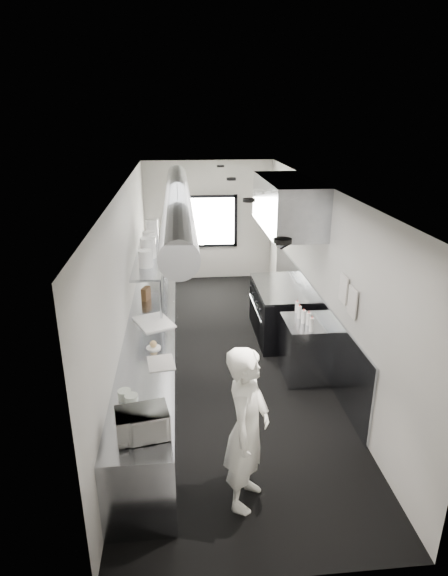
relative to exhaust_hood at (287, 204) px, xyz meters
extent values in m
cube|color=black|center=(-1.10, -0.70, -2.39)|extent=(3.00, 8.00, 0.01)
cube|color=silver|center=(-1.10, -0.70, 0.41)|extent=(3.00, 8.00, 0.01)
cube|color=#B3B1AA|center=(-1.10, 3.30, -0.99)|extent=(3.00, 0.02, 2.80)
cube|color=#B3B1AA|center=(-1.10, -4.70, -0.99)|extent=(3.00, 0.02, 2.80)
cube|color=#B3B1AA|center=(-2.60, -0.70, -0.99)|extent=(0.02, 8.00, 2.80)
cube|color=#B3B1AA|center=(0.40, -0.70, -0.99)|extent=(0.02, 8.00, 2.80)
cube|color=#9498A1|center=(0.38, -0.40, -1.84)|extent=(0.03, 5.50, 1.10)
cylinder|color=#9C9EA4|center=(-1.80, -0.30, 0.16)|extent=(0.40, 6.40, 0.40)
cube|color=white|center=(-1.10, 3.26, -0.99)|extent=(1.20, 0.03, 1.10)
cube|color=black|center=(-1.10, 3.28, -0.42)|extent=(1.36, 0.03, 0.08)
cube|color=black|center=(-1.10, 3.28, -1.57)|extent=(1.36, 0.03, 0.08)
cube|color=black|center=(-1.74, 3.28, -0.99)|extent=(0.08, 0.03, 1.25)
cube|color=black|center=(-0.46, 3.28, -0.99)|extent=(0.08, 0.03, 1.25)
cube|color=#9498A1|center=(0.00, 0.00, 0.01)|extent=(0.80, 2.20, 0.80)
cube|color=#9498A1|center=(-0.38, 0.00, -0.38)|extent=(0.05, 2.20, 0.05)
cube|color=black|center=(-0.08, 0.00, -0.33)|extent=(0.50, 2.10, 0.28)
cube|color=#9498A1|center=(-2.25, -1.20, -1.94)|extent=(0.70, 6.00, 0.90)
cube|color=#9498A1|center=(-2.30, 0.30, -0.84)|extent=(0.45, 3.00, 0.04)
cylinder|color=#9498A1|center=(-2.10, -1.10, -1.17)|extent=(0.04, 0.04, 0.66)
cylinder|color=#9498A1|center=(-2.10, 0.30, -1.17)|extent=(0.04, 0.04, 0.66)
cylinder|color=#9498A1|center=(-2.10, 1.70, -1.17)|extent=(0.04, 0.04, 0.66)
cube|color=black|center=(-0.05, 0.00, -1.94)|extent=(0.85, 1.60, 0.90)
cube|color=#9498A1|center=(-0.05, 0.00, -1.47)|extent=(0.85, 1.60, 0.04)
cube|color=#9498A1|center=(-0.46, 0.00, -1.94)|extent=(0.03, 1.55, 0.80)
cylinder|color=#9498A1|center=(-0.49, 0.00, -1.84)|extent=(0.03, 1.30, 0.03)
cube|color=#9498A1|center=(0.05, -1.40, -1.94)|extent=(0.65, 0.80, 0.90)
cube|color=#9498A1|center=(-2.25, 2.50, -1.94)|extent=(0.70, 1.20, 0.90)
cube|color=beige|center=(0.37, -1.90, -0.79)|extent=(0.02, 0.28, 0.38)
cube|color=beige|center=(0.37, -2.25, -0.84)|extent=(0.02, 0.28, 0.38)
imported|color=white|center=(-1.18, -3.77, -1.50)|extent=(0.66, 0.77, 1.77)
imported|color=silver|center=(-2.20, -3.79, -1.35)|extent=(0.51, 0.43, 0.27)
cylinder|color=beige|center=(-2.43, -3.16, -1.44)|extent=(0.19, 0.19, 0.11)
cylinder|color=beige|center=(-2.35, -3.25, -1.44)|extent=(0.19, 0.19, 0.10)
cube|color=silver|center=(-2.07, -2.42, -1.49)|extent=(0.37, 0.44, 0.01)
cylinder|color=white|center=(-2.18, -2.02, -1.48)|extent=(0.25, 0.25, 0.02)
sphere|color=tan|center=(-2.18, -2.02, -1.43)|extent=(0.09, 0.09, 0.09)
cube|color=silver|center=(-2.21, -1.22, -1.48)|extent=(0.67, 0.76, 0.02)
cube|color=brown|center=(-2.37, -0.28, -1.38)|extent=(0.15, 0.21, 0.21)
cylinder|color=white|center=(-2.32, -0.59, -0.69)|extent=(0.28, 0.28, 0.26)
cylinder|color=white|center=(-2.30, -0.10, -0.65)|extent=(0.32, 0.32, 0.33)
cylinder|color=white|center=(-2.31, 0.39, -0.66)|extent=(0.25, 0.25, 0.31)
cylinder|color=white|center=(-2.30, 1.14, -0.64)|extent=(0.31, 0.31, 0.36)
cylinder|color=silver|center=(0.03, -1.71, -1.39)|extent=(0.08, 0.08, 0.20)
cylinder|color=silver|center=(0.04, -1.50, -1.40)|extent=(0.08, 0.08, 0.19)
cylinder|color=silver|center=(-0.02, -1.43, -1.39)|extent=(0.08, 0.08, 0.20)
cylinder|color=silver|center=(-0.03, -1.25, -1.40)|extent=(0.07, 0.07, 0.19)
cylinder|color=silver|center=(-0.02, -1.05, -1.40)|extent=(0.06, 0.06, 0.18)
camera|label=1|loc=(-1.78, -7.56, 1.42)|focal=29.21mm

